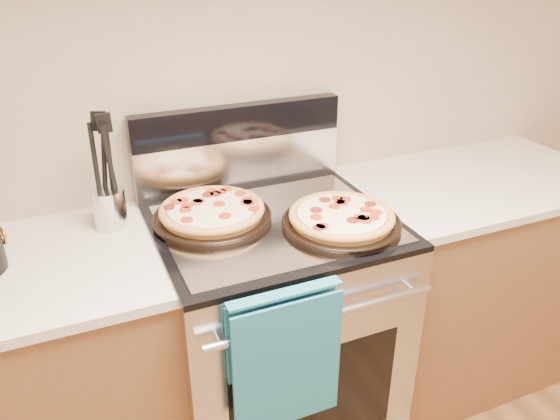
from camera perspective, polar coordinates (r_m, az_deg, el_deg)
name	(u,v)px	position (r m, az deg, el deg)	size (l,w,h in m)	color
wall_back	(233,65)	(1.93, -4.98, 14.88)	(4.00, 4.00, 0.00)	tan
range_body	(273,335)	(2.02, -0.70, -12.95)	(0.76, 0.68, 0.90)	#B7B7BC
oven_window	(315,400)	(1.80, 3.64, -19.17)	(0.56, 0.01, 0.40)	black
cooktop	(273,223)	(1.77, -0.78, -1.36)	(0.76, 0.68, 0.02)	black
backsplash_lower	(240,162)	(1.99, -4.23, 5.04)	(0.76, 0.06, 0.18)	silver
backsplash_upper	(238,122)	(1.94, -4.38, 9.16)	(0.76, 0.06, 0.12)	black
oven_handle	(325,316)	(1.54, 4.69, -11.02)	(0.03, 0.03, 0.70)	silver
dish_towel	(285,356)	(1.56, 0.51, -15.02)	(0.32, 0.05, 0.42)	#1B7588
foil_sheet	(276,223)	(1.74, -0.40, -1.41)	(0.70, 0.55, 0.01)	gray
cabinet_left	(8,405)	(1.98, -26.54, -17.75)	(1.00, 0.62, 0.88)	brown
cabinet_right	(462,279)	(2.46, 18.49, -6.90)	(1.00, 0.62, 0.88)	brown
countertop_right	(480,181)	(2.25, 20.13, 2.85)	(1.02, 0.64, 0.03)	beige
pepperoni_pizza_back	(212,213)	(1.76, -7.10, -0.27)	(0.37, 0.37, 0.05)	#B07336
pepperoni_pizza_front	(342,219)	(1.72, 6.45, -0.91)	(0.37, 0.37, 0.05)	#B07336
utensil_crock	(110,208)	(1.80, -17.36, 0.18)	(0.10, 0.10, 0.13)	silver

